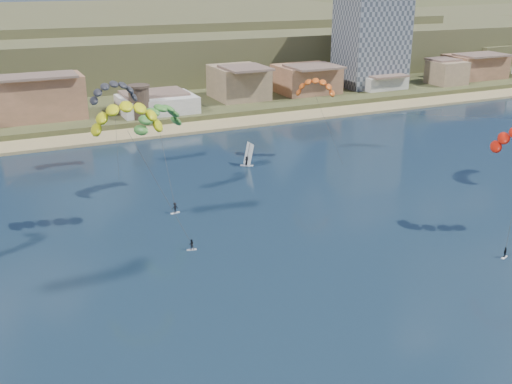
% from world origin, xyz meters
% --- Properties ---
extents(beach, '(2200.00, 12.00, 0.90)m').
position_xyz_m(beach, '(0.00, 106.00, 0.25)').
color(beach, '#A08B5B').
rests_on(beach, ground).
extents(land, '(2200.00, 900.00, 4.00)m').
position_xyz_m(land, '(0.00, 560.00, 0.00)').
color(land, brown).
rests_on(land, ground).
extents(foothills, '(940.00, 210.00, 18.00)m').
position_xyz_m(foothills, '(22.39, 232.47, 9.08)').
color(foothills, brown).
rests_on(foothills, ground).
extents(apartment_tower, '(20.00, 16.00, 32.00)m').
position_xyz_m(apartment_tower, '(85.00, 128.00, 17.82)').
color(apartment_tower, gray).
rests_on(apartment_tower, ground).
extents(watchtower, '(5.82, 5.82, 8.60)m').
position_xyz_m(watchtower, '(5.00, 114.00, 6.37)').
color(watchtower, '#47382D').
rests_on(watchtower, ground).
extents(kitesurfer_yellow, '(12.17, 13.84, 22.50)m').
position_xyz_m(kitesurfer_yellow, '(-13.05, 48.84, 18.69)').
color(kitesurfer_yellow, silver).
rests_on(kitesurfer_yellow, ground).
extents(kitesurfer_green, '(10.90, 14.44, 18.11)m').
position_xyz_m(kitesurfer_green, '(-4.42, 62.79, 14.75)').
color(kitesurfer_green, silver).
rests_on(kitesurfer_green, ground).
extents(distant_kite_dark, '(9.90, 6.09, 19.59)m').
position_xyz_m(distant_kite_dark, '(-8.17, 80.67, 16.48)').
color(distant_kite_dark, '#262626').
rests_on(distant_kite_dark, ground).
extents(distant_kite_orange, '(8.87, 7.79, 18.66)m').
position_xyz_m(distant_kite_orange, '(31.74, 71.24, 15.80)').
color(distant_kite_orange, '#262626').
rests_on(distant_kite_orange, ground).
extents(windsurfer, '(2.99, 2.99, 4.75)m').
position_xyz_m(windsurfer, '(16.34, 71.60, 1.51)').
color(windsurfer, silver).
rests_on(windsurfer, ground).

